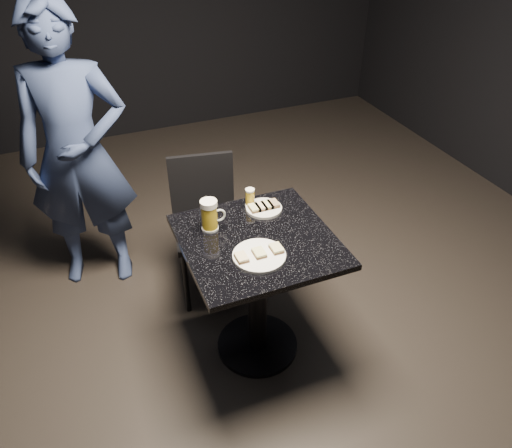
% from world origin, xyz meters
% --- Properties ---
extents(floor, '(6.00, 6.00, 0.00)m').
position_xyz_m(floor, '(0.00, 0.00, 0.00)').
color(floor, black).
rests_on(floor, ground).
extents(plate_large, '(0.24, 0.24, 0.01)m').
position_xyz_m(plate_large, '(-0.05, -0.13, 0.76)').
color(plate_large, white).
rests_on(plate_large, table).
extents(plate_small, '(0.18, 0.18, 0.01)m').
position_xyz_m(plate_small, '(0.12, 0.21, 0.76)').
color(plate_small, silver).
rests_on(plate_small, table).
extents(patron, '(0.70, 0.55, 1.70)m').
position_xyz_m(patron, '(-0.69, 0.98, 0.85)').
color(patron, navy).
rests_on(patron, floor).
extents(table, '(0.70, 0.70, 0.75)m').
position_xyz_m(table, '(0.00, 0.00, 0.51)').
color(table, black).
rests_on(table, floor).
extents(beer_mug, '(0.12, 0.08, 0.16)m').
position_xyz_m(beer_mug, '(-0.18, 0.16, 0.83)').
color(beer_mug, silver).
rests_on(beer_mug, table).
extents(beer_tumbler, '(0.05, 0.05, 0.10)m').
position_xyz_m(beer_tumbler, '(0.07, 0.27, 0.80)').
color(beer_tumbler, silver).
rests_on(beer_tumbler, table).
extents(chair, '(0.43, 0.43, 0.86)m').
position_xyz_m(chair, '(-0.08, 0.60, 0.50)').
color(chair, black).
rests_on(chair, floor).
extents(canapes_on_plate_large, '(0.22, 0.07, 0.02)m').
position_xyz_m(canapes_on_plate_large, '(-0.05, -0.13, 0.77)').
color(canapes_on_plate_large, '#4C3521').
rests_on(canapes_on_plate_large, plate_large).
extents(canapes_on_plate_small, '(0.15, 0.07, 0.02)m').
position_xyz_m(canapes_on_plate_small, '(0.12, 0.21, 0.77)').
color(canapes_on_plate_small, '#4C3521').
rests_on(canapes_on_plate_small, plate_small).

